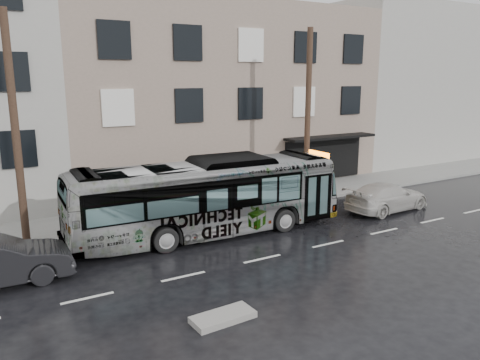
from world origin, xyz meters
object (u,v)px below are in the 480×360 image
at_px(utility_pole_rear, 15,131).
at_px(white_sedan, 387,197).
at_px(utility_pole_front, 308,116).
at_px(sign_post, 322,175).
at_px(bus, 207,197).

distance_m(utility_pole_rear, white_sedan, 17.34).
bearing_deg(utility_pole_front, sign_post, 0.00).
bearing_deg(sign_post, utility_pole_rear, 180.00).
xyz_separation_m(utility_pole_front, utility_pole_rear, (-14.00, 0.00, 0.00)).
height_order(utility_pole_rear, sign_post, utility_pole_rear).
bearing_deg(utility_pole_front, bus, -162.28).
bearing_deg(white_sedan, utility_pole_rear, 73.64).
relative_size(utility_pole_front, bus, 0.76).
bearing_deg(utility_pole_rear, sign_post, 0.00).
distance_m(utility_pole_rear, sign_post, 15.46).
relative_size(utility_pole_rear, white_sedan, 1.84).
distance_m(bus, white_sedan, 9.69).
xyz_separation_m(utility_pole_rear, white_sedan, (16.53, -3.45, -3.94)).
distance_m(utility_pole_front, bus, 7.98).
bearing_deg(utility_pole_rear, bus, -17.93).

